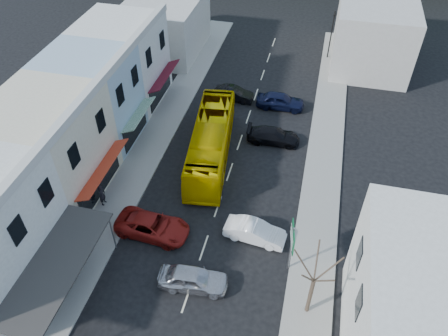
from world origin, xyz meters
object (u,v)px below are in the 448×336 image
at_px(traffic_signal, 331,35).
at_px(direction_sign, 291,249).
at_px(bus, 211,143).
at_px(street_tree, 314,281).
at_px(car_red, 153,226).
at_px(pedestrian_left, 102,195).
at_px(car_white, 255,232).
at_px(car_silver, 193,279).

bearing_deg(traffic_signal, direction_sign, 64.57).
relative_size(bus, street_tree, 1.77).
height_order(bus, direction_sign, direction_sign).
distance_m(car_red, pedestrian_left, 4.94).
bearing_deg(bus, street_tree, -60.79).
xyz_separation_m(bus, direction_sign, (7.86, -9.82, 0.52)).
xyz_separation_m(car_red, direction_sign, (9.77, -0.75, 1.37)).
xyz_separation_m(bus, street_tree, (9.39, -12.67, 1.74)).
xyz_separation_m(pedestrian_left, street_tree, (15.91, -5.33, 2.29)).
relative_size(car_red, direction_sign, 1.11).
bearing_deg(car_red, car_white, -76.23).
distance_m(pedestrian_left, traffic_signal, 31.25).
distance_m(direction_sign, street_tree, 3.46).
xyz_separation_m(bus, pedestrian_left, (-6.52, -7.34, -0.55)).
xyz_separation_m(car_silver, traffic_signal, (6.43, 32.52, 2.09)).
height_order(car_silver, pedestrian_left, pedestrian_left).
bearing_deg(car_red, traffic_signal, -15.71).
distance_m(car_silver, pedestrian_left, 10.11).
bearing_deg(traffic_signal, car_white, 59.13).
xyz_separation_m(bus, traffic_signal, (8.56, 19.97, 1.24)).
height_order(street_tree, traffic_signal, street_tree).
bearing_deg(pedestrian_left, traffic_signal, -26.76).
bearing_deg(car_red, direction_sign, -90.26).
bearing_deg(traffic_signal, car_silver, 54.74).
bearing_deg(traffic_signal, pedestrian_left, 37.01).
bearing_deg(pedestrian_left, direction_sign, -97.61).
xyz_separation_m(pedestrian_left, traffic_signal, (15.08, 27.31, 1.79)).
bearing_deg(street_tree, pedestrian_left, 161.48).
relative_size(bus, car_silver, 2.64).
bearing_deg(bus, pedestrian_left, -138.97).
height_order(pedestrian_left, street_tree, street_tree).
relative_size(car_white, direction_sign, 1.06).
relative_size(car_silver, car_red, 0.96).
relative_size(car_red, traffic_signal, 0.82).
xyz_separation_m(car_red, pedestrian_left, (-4.62, 1.73, 0.30)).
distance_m(bus, car_white, 9.48).
distance_m(car_silver, direction_sign, 6.49).
bearing_deg(bus, car_silver, -87.70).
height_order(car_white, direction_sign, direction_sign).
bearing_deg(pedestrian_left, bus, -39.47).
distance_m(bus, direction_sign, 12.58).
relative_size(car_silver, direction_sign, 1.06).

